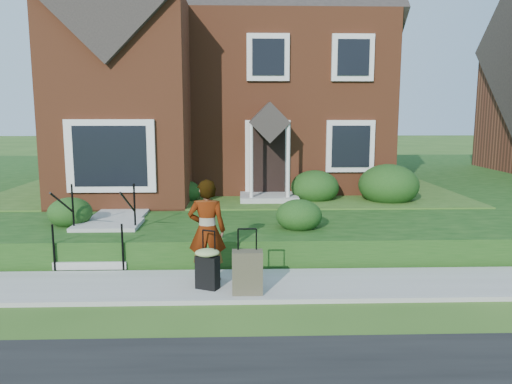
{
  "coord_description": "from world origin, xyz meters",
  "views": [
    {
      "loc": [
        0.4,
        -8.45,
        3.06
      ],
      "look_at": [
        0.73,
        2.0,
        1.4
      ],
      "focal_mm": 35.0,
      "sensor_mm": 36.0,
      "label": 1
    }
  ],
  "objects_px": {
    "front_steps": "(103,237)",
    "woman": "(207,230)",
    "suitcase_olive": "(247,272)",
    "suitcase_black": "(207,266)"
  },
  "relations": [
    {
      "from": "front_steps",
      "to": "woman",
      "type": "height_order",
      "value": "woman"
    },
    {
      "from": "woman",
      "to": "suitcase_olive",
      "type": "distance_m",
      "value": 1.12
    },
    {
      "from": "woman",
      "to": "suitcase_black",
      "type": "relative_size",
      "value": 1.81
    },
    {
      "from": "front_steps",
      "to": "suitcase_olive",
      "type": "relative_size",
      "value": 1.84
    },
    {
      "from": "woman",
      "to": "front_steps",
      "type": "bearing_deg",
      "value": -35.56
    },
    {
      "from": "woman",
      "to": "suitcase_olive",
      "type": "relative_size",
      "value": 1.68
    },
    {
      "from": "suitcase_olive",
      "to": "suitcase_black",
      "type": "bearing_deg",
      "value": 159.19
    },
    {
      "from": "suitcase_black",
      "to": "suitcase_olive",
      "type": "relative_size",
      "value": 0.93
    },
    {
      "from": "suitcase_olive",
      "to": "front_steps",
      "type": "bearing_deg",
      "value": 142.01
    },
    {
      "from": "woman",
      "to": "suitcase_olive",
      "type": "xyz_separation_m",
      "value": [
        0.7,
        -0.68,
        -0.55
      ]
    }
  ]
}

